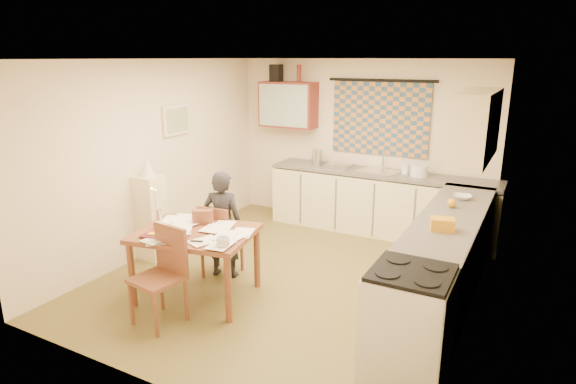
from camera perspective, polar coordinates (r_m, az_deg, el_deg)
The scene contains 44 objects.
floor at distance 5.82m, azimuth 0.34°, elevation -10.05°, with size 4.00×4.50×0.02m, color brown.
ceiling at distance 5.24m, azimuth 0.38°, elevation 15.59°, with size 4.00×4.50×0.02m, color white.
wall_back at distance 7.43m, azimuth 8.57°, elevation 5.69°, with size 4.00×0.02×2.50m, color beige.
wall_front at distance 3.64m, azimuth -16.58°, elevation -5.41°, with size 4.00×0.02×2.50m, color beige.
wall_left at distance 6.56m, azimuth -15.41°, elevation 3.97°, with size 0.02×4.50×2.50m, color beige.
wall_right at distance 4.83m, azimuth 21.96°, elevation -0.72°, with size 0.02×4.50×2.50m, color beige.
window_blind at distance 7.24m, azimuth 10.85°, elevation 8.53°, with size 1.45×0.03×1.05m, color #304F6F.
curtain_rod at distance 7.17m, azimuth 11.03°, elevation 12.87°, with size 0.04×0.04×1.60m, color black.
wall_cabinet at distance 7.65m, azimuth 0.03°, elevation 10.31°, with size 0.90×0.34×0.70m, color maroon.
wall_cabinet_glass at distance 7.50m, azimuth -0.60°, elevation 10.20°, with size 0.84×0.02×0.64m, color #99B2A5.
upper_cabinet_right at distance 5.27m, azimuth 21.41°, elevation 7.32°, with size 0.34×1.30×0.70m, color beige.
framed_print at distance 6.75m, azimuth -13.10°, elevation 8.33°, with size 0.04×0.50×0.40m, color #EEE1CA.
print_canvas at distance 6.73m, azimuth -12.93°, elevation 8.32°, with size 0.01×0.42×0.32m, color beige.
counter_back at distance 7.19m, azimuth 10.85°, elevation -1.31°, with size 3.30×0.62×0.92m.
counter_right at distance 5.42m, azimuth 18.25°, elevation -7.55°, with size 0.62×2.95×0.92m.
stove at distance 4.02m, azimuth 14.01°, elevation -15.31°, with size 0.62×0.62×0.97m.
sink at distance 7.09m, azimuth 10.59°, elevation 2.07°, with size 0.55×0.45×0.10m, color silver.
tap at distance 7.22m, azimuth 11.20°, elevation 3.74°, with size 0.03×0.03×0.28m, color silver.
dish_rack at distance 7.27m, azimuth 6.24°, elevation 3.14°, with size 0.35×0.30×0.06m, color silver.
kettle at distance 7.40m, azimuth 3.51°, elevation 4.13°, with size 0.18×0.18×0.24m, color silver.
mixing_bowl at distance 6.92m, azimuth 15.28°, elevation 2.45°, with size 0.24×0.24×0.16m, color white.
soap_bottle at distance 7.00m, azimuth 13.85°, elevation 2.88°, with size 0.12×0.12×0.20m, color white.
bowl at distance 5.97m, azimuth 19.97°, elevation -0.57°, with size 0.24×0.24×0.05m, color white.
orange_bag at distance 4.84m, azimuth 17.83°, elevation -3.66°, with size 0.22×0.16×0.12m, color orange.
fruit_orange at distance 5.59m, azimuth 18.86°, elevation -1.26°, with size 0.10×0.10×0.10m, color orange.
speaker at distance 7.73m, azimuth -1.40°, elevation 13.92°, with size 0.16×0.20×0.26m, color black.
bottle_green at distance 7.71m, azimuth -1.22°, elevation 13.92°, with size 0.07×0.07×0.26m, color #195926.
bottle_brown at distance 7.54m, azimuth 1.30°, elevation 13.88°, with size 0.07×0.07×0.26m, color maroon.
dining_table at distance 5.32m, azimuth -10.76°, elevation -8.34°, with size 1.36×1.13×0.75m.
chair_far at distance 5.82m, azimuth -7.87°, elevation -7.16°, with size 0.43×0.43×0.88m.
chair_near at distance 4.94m, azimuth -14.93°, elevation -11.61°, with size 0.49×0.49×0.95m.
person at distance 5.66m, azimuth -7.72°, elevation -3.81°, with size 0.53×0.41×1.28m, color black.
shelf_stand at distance 6.38m, azimuth -15.91°, elevation -2.93°, with size 0.32×0.30×1.09m, color beige.
lampshade at distance 6.21m, azimuth -16.36°, elevation 2.83°, with size 0.20×0.20×0.22m, color #EEE1CA.
letter_rack at distance 5.36m, azimuth -10.06°, elevation -2.94°, with size 0.22×0.10×0.16m, color brown.
mug at distance 4.68m, azimuth -7.71°, elevation -5.97°, with size 0.14×0.14×0.11m, color white.
magazine at distance 5.21m, azimuth -16.46°, elevation -4.68°, with size 0.26×0.32×0.03m, color maroon.
book at distance 5.29m, azimuth -15.52°, elevation -4.33°, with size 0.23×0.27×0.02m, color orange.
orange_box at distance 5.11m, azimuth -15.57°, elevation -4.93°, with size 0.12×0.08×0.04m, color orange.
eyeglasses at distance 4.87m, azimuth -10.77°, elevation -5.82°, with size 0.13×0.04×0.02m, color black.
candle_holder at distance 5.44m, azimuth -15.05°, elevation -2.86°, with size 0.06×0.06×0.18m, color silver.
candle at distance 5.37m, azimuth -15.38°, elevation -0.89°, with size 0.02×0.02×0.22m, color white.
candle_flame at distance 5.35m, azimuth -15.85°, elevation 0.40°, with size 0.02×0.02×0.02m, color #FFCC66.
papers at distance 5.16m, azimuth -11.23°, elevation -4.49°, with size 1.21×1.00×0.03m.
Camera 1 is at (2.45, -4.64, 2.52)m, focal length 30.00 mm.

